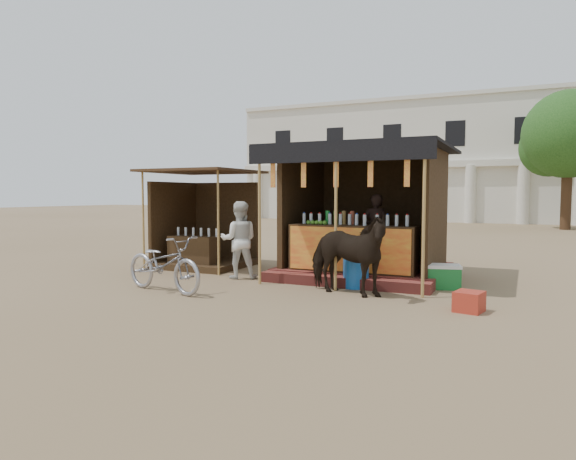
# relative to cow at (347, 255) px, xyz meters

# --- Properties ---
(ground) EXTENTS (120.00, 120.00, 0.00)m
(ground) POSITION_rel_cow_xyz_m (-1.33, -1.21, -0.73)
(ground) COLOR #846B4C
(ground) RESTS_ON ground
(main_stall) EXTENTS (3.60, 3.61, 2.78)m
(main_stall) POSITION_rel_cow_xyz_m (-0.32, 2.15, 0.30)
(main_stall) COLOR maroon
(main_stall) RESTS_ON ground
(secondary_stall) EXTENTS (2.40, 2.40, 2.38)m
(secondary_stall) POSITION_rel_cow_xyz_m (-4.49, 2.03, 0.12)
(secondary_stall) COLOR #3D2816
(secondary_stall) RESTS_ON ground
(cow) EXTENTS (1.86, 1.17, 1.46)m
(cow) POSITION_rel_cow_xyz_m (0.00, 0.00, 0.00)
(cow) COLOR black
(cow) RESTS_ON ground
(motorbike) EXTENTS (2.08, 1.11, 1.04)m
(motorbike) POSITION_rel_cow_xyz_m (-3.14, -1.12, -0.21)
(motorbike) COLOR #9898A0
(motorbike) RESTS_ON ground
(bystander) EXTENTS (1.00, 0.92, 1.65)m
(bystander) POSITION_rel_cow_xyz_m (-2.66, 0.79, 0.10)
(bystander) COLOR silver
(bystander) RESTS_ON ground
(blue_barrel) EXTENTS (0.62, 0.62, 0.70)m
(blue_barrel) POSITION_rel_cow_xyz_m (-0.06, 0.77, -0.38)
(blue_barrel) COLOR #175AAD
(blue_barrel) RESTS_ON ground
(red_crate) EXTENTS (0.47, 0.49, 0.31)m
(red_crate) POSITION_rel_cow_xyz_m (2.12, -0.44, -0.57)
(red_crate) COLOR #A32A1B
(red_crate) RESTS_ON ground
(cooler) EXTENTS (0.73, 0.59, 0.46)m
(cooler) POSITION_rel_cow_xyz_m (1.47, 1.39, -0.50)
(cooler) COLOR #1A7830
(cooler) RESTS_ON ground
(background_building) EXTENTS (26.00, 7.45, 8.18)m
(background_building) POSITION_rel_cow_xyz_m (-3.33, 28.73, 3.25)
(background_building) COLOR silver
(background_building) RESTS_ON ground
(tree) EXTENTS (4.50, 4.40, 7.00)m
(tree) POSITION_rel_cow_xyz_m (4.48, 20.93, 3.91)
(tree) COLOR #382314
(tree) RESTS_ON ground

